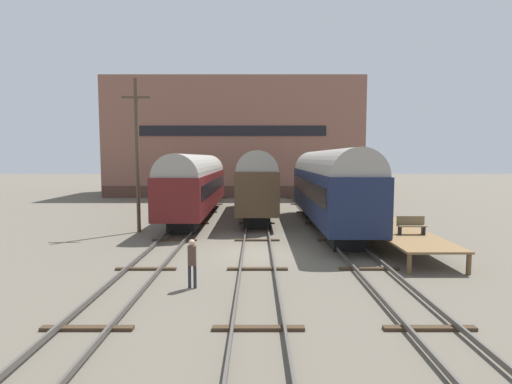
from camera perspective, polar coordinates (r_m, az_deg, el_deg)
name	(u,v)px	position (r m, az deg, el deg)	size (l,w,h in m)	color
ground_plane	(256,253)	(20.39, 0.07, -8.75)	(200.00, 200.00, 0.00)	#60594C
track_left	(161,251)	(20.90, -13.37, -8.14)	(2.60, 60.00, 0.26)	#4C4742
track_middle	(256,251)	(20.36, 0.07, -8.36)	(2.60, 60.00, 0.26)	#4C4742
track_right	(351,250)	(20.93, 13.48, -8.13)	(2.60, 60.00, 0.26)	#4C4742
train_car_brown	(256,180)	(32.79, -0.01, 1.78)	(2.93, 15.46, 5.29)	black
train_car_maroon	(195,182)	(32.00, -8.65, 1.39)	(3.02, 17.50, 5.07)	black
train_car_navy	(327,184)	(27.31, 10.16, 1.10)	(3.03, 17.02, 5.34)	black
station_platform	(382,223)	(25.08, 17.51, -4.31)	(2.76, 15.13, 0.97)	brown
bench	(410,225)	(21.65, 21.16, -4.36)	(1.40, 0.40, 0.91)	brown
person_worker	(191,259)	(15.07, -9.25, -9.39)	(0.32, 0.32, 1.84)	#282833
utility_pole	(136,154)	(26.72, -16.74, 5.25)	(1.80, 0.24, 9.81)	#473828
warehouse_building	(235,139)	(54.06, -3.07, 7.51)	(31.50, 13.00, 14.51)	#4F342A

